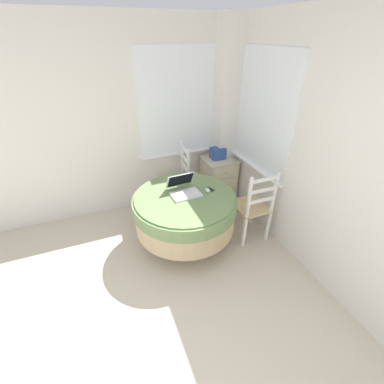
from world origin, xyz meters
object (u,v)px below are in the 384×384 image
object	(u,v)px
laptop	(184,189)
dining_chair_near_back_window	(176,180)
storage_box	(218,153)
cell_phone	(210,189)
dining_chair_near_right_window	(253,207)
computer_mouse	(208,190)
corner_cabinet	(218,178)
round_dining_table	(185,209)

from	to	relation	value
laptop	dining_chair_near_back_window	distance (m)	0.84
storage_box	cell_phone	bearing A→B (deg)	-121.71
dining_chair_near_right_window	computer_mouse	bearing A→B (deg)	164.20
dining_chair_near_right_window	corner_cabinet	world-z (taller)	dining_chair_near_right_window
corner_cabinet	dining_chair_near_right_window	bearing A→B (deg)	-92.22
computer_mouse	dining_chair_near_right_window	distance (m)	0.64
dining_chair_near_right_window	round_dining_table	bearing A→B (deg)	168.40
cell_phone	dining_chair_near_back_window	size ratio (longest dim) A/B	0.12
cell_phone	dining_chair_near_back_window	bearing A→B (deg)	101.00
computer_mouse	dining_chair_near_right_window	xyz separation A→B (m)	(0.56, -0.16, -0.28)
dining_chair_near_right_window	storage_box	size ratio (longest dim) A/B	4.84
round_dining_table	corner_cabinet	distance (m)	1.24
dining_chair_near_back_window	storage_box	bearing A→B (deg)	3.48
cell_phone	dining_chair_near_right_window	distance (m)	0.61
round_dining_table	dining_chair_near_back_window	bearing A→B (deg)	78.54
corner_cabinet	storage_box	xyz separation A→B (m)	(-0.02, 0.02, 0.42)
dining_chair_near_back_window	computer_mouse	bearing A→B (deg)	-82.51
corner_cabinet	storage_box	world-z (taller)	storage_box
laptop	cell_phone	world-z (taller)	laptop
laptop	dining_chair_near_back_window	size ratio (longest dim) A/B	0.35
cell_phone	laptop	bearing A→B (deg)	170.63
computer_mouse	corner_cabinet	distance (m)	1.13
round_dining_table	dining_chair_near_back_window	size ratio (longest dim) A/B	1.22
dining_chair_near_back_window	dining_chair_near_right_window	world-z (taller)	same
dining_chair_near_back_window	corner_cabinet	world-z (taller)	dining_chair_near_back_window
laptop	dining_chair_near_right_window	xyz separation A→B (m)	(0.82, -0.24, -0.31)
dining_chair_near_back_window	storage_box	xyz separation A→B (m)	(0.69, 0.04, 0.30)
laptop	storage_box	distance (m)	1.17
laptop	computer_mouse	world-z (taller)	laptop
cell_phone	dining_chair_near_right_window	size ratio (longest dim) A/B	0.12
computer_mouse	dining_chair_near_back_window	bearing A→B (deg)	97.49
cell_phone	dining_chair_near_right_window	world-z (taller)	dining_chair_near_right_window
cell_phone	corner_cabinet	distance (m)	1.08
cell_phone	dining_chair_near_back_window	world-z (taller)	dining_chair_near_back_window
corner_cabinet	storage_box	size ratio (longest dim) A/B	3.33
dining_chair_near_back_window	storage_box	distance (m)	0.75
round_dining_table	cell_phone	bearing A→B (deg)	3.13
laptop	storage_box	size ratio (longest dim) A/B	1.71
laptop	corner_cabinet	world-z (taller)	laptop
cell_phone	corner_cabinet	world-z (taller)	cell_phone
storage_box	computer_mouse	bearing A→B (deg)	-122.96
round_dining_table	laptop	bearing A→B (deg)	75.72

